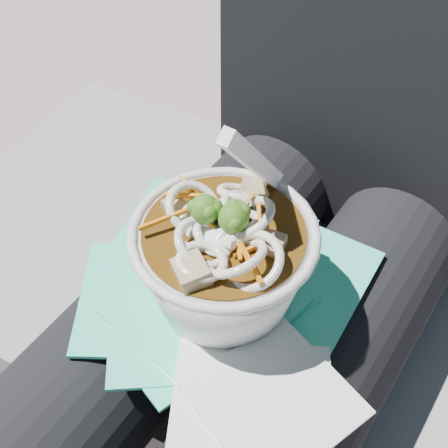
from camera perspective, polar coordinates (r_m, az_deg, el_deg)
The scene contains 6 objects.
stone_ledge at distance 0.98m, azimuth 5.61°, elevation -13.45°, with size 1.00×0.50×0.42m, color slate.
lap at distance 0.66m, azimuth 0.82°, elevation -10.74°, with size 0.32×0.48×0.15m.
person_body at distance 0.68m, azimuth 5.11°, elevation -3.81°, with size 0.34×0.94×0.98m.
plastic_bag at distance 0.60m, azimuth -1.29°, elevation -5.96°, with size 0.27×0.28×0.01m.
napkins at distance 0.52m, azimuth 3.32°, elevation -16.47°, with size 0.18×0.18×0.01m.
udon_bowl at distance 0.54m, azimuth 0.01°, elevation -3.03°, with size 0.20×0.20×0.20m.
Camera 1 is at (0.19, -0.30, 1.06)m, focal length 50.00 mm.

